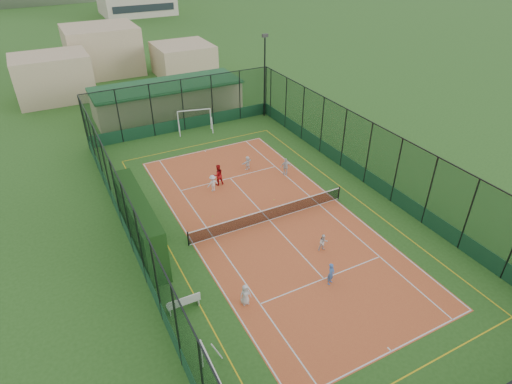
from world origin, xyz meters
TOP-DOWN VIEW (x-y plane):
  - ground at (0.00, 0.00)m, footprint 300.00×300.00m
  - court_slab at (0.00, 0.00)m, footprint 11.17×23.97m
  - tennis_net at (0.00, 0.00)m, footprint 11.67×0.12m
  - perimeter_fence at (0.00, 0.00)m, footprint 18.12×34.12m
  - floodlight_ne at (8.60, 16.60)m, footprint 0.60×0.26m
  - clubhouse at (0.00, 22.00)m, footprint 15.20×7.20m
  - hedge_left at (-8.30, 1.31)m, footprint 1.19×7.92m
  - white_bench at (-7.80, -4.82)m, footprint 1.77×0.51m
  - futsal_goal_near at (-8.23, -9.89)m, footprint 2.84×0.87m
  - futsal_goal_far at (0.84, 16.38)m, footprint 3.36×1.68m
  - child_near_left at (-4.78, -5.99)m, footprint 0.64×0.43m
  - child_near_mid at (0.11, -6.83)m, footprint 0.60×0.54m
  - child_near_right at (1.41, -4.27)m, footprint 0.63×0.53m
  - child_far_left at (-1.93, 5.27)m, footprint 0.91×0.59m
  - child_far_right at (4.18, 4.85)m, footprint 0.91×0.56m
  - child_far_back at (1.89, 7.09)m, footprint 1.12×0.72m
  - coach at (-1.20, 5.95)m, footprint 0.83×0.64m
  - tennis_balls at (-0.97, 1.86)m, footprint 4.84×0.82m

SIDE VIEW (x-z plane):
  - ground at x=0.00m, z-range 0.00..0.00m
  - court_slab at x=0.00m, z-range 0.00..0.01m
  - tennis_balls at x=-0.97m, z-range 0.01..0.08m
  - white_bench at x=-7.80m, z-range 0.00..0.99m
  - tennis_net at x=0.00m, z-range 0.00..1.06m
  - child_far_back at x=1.89m, z-range 0.01..1.16m
  - child_near_right at x=1.41m, z-range 0.01..1.17m
  - child_near_left at x=-4.78m, z-range 0.01..1.27m
  - child_far_left at x=-1.93m, z-range 0.01..1.34m
  - child_near_mid at x=0.11m, z-range 0.01..1.39m
  - child_far_right at x=4.18m, z-range 0.01..1.46m
  - coach at x=-1.20m, z-range 0.01..1.70m
  - futsal_goal_near at x=-8.23m, z-range 0.00..1.83m
  - futsal_goal_far at x=0.84m, z-range 0.00..2.09m
  - clubhouse at x=0.00m, z-range 0.00..3.15m
  - hedge_left at x=-8.30m, z-range 0.00..3.47m
  - perimeter_fence at x=0.00m, z-range 0.00..5.00m
  - floodlight_ne at x=8.60m, z-range 0.00..8.25m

